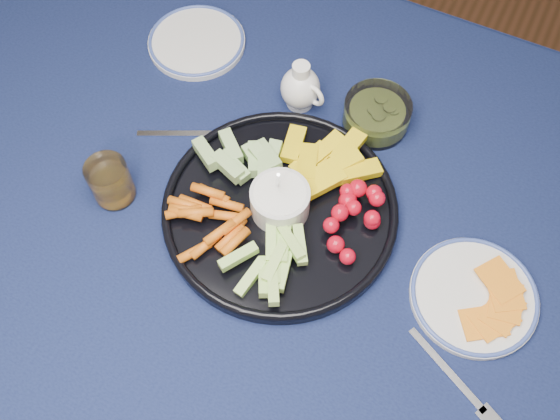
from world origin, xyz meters
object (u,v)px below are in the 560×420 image
at_px(crudite_platter, 279,206).
at_px(side_plate_extra, 197,41).
at_px(creamer_pitcher, 301,88).
at_px(dining_table, 313,243).
at_px(juice_tumbler, 111,183).
at_px(pickle_bowl, 376,115).
at_px(cheese_plate, 475,295).

distance_m(crudite_platter, side_plate_extra, 0.40).
bearing_deg(creamer_pitcher, dining_table, -58.42).
height_order(crudite_platter, creamer_pitcher, crudite_platter).
xyz_separation_m(creamer_pitcher, juice_tumbler, (-0.19, -0.31, -0.01)).
bearing_deg(side_plate_extra, creamer_pitcher, -9.69).
bearing_deg(dining_table, pickle_bowl, 86.67).
relative_size(dining_table, side_plate_extra, 9.02).
relative_size(dining_table, juice_tumbler, 20.84).
xyz_separation_m(dining_table, side_plate_extra, (-0.36, 0.24, 0.10)).
bearing_deg(crudite_platter, dining_table, 14.42).
xyz_separation_m(juice_tumbler, side_plate_extra, (-0.05, 0.35, -0.03)).
relative_size(dining_table, pickle_bowl, 14.35).
bearing_deg(side_plate_extra, pickle_bowl, -3.69).
distance_m(crudite_platter, creamer_pitcher, 0.23).
bearing_deg(pickle_bowl, side_plate_extra, 176.31).
height_order(pickle_bowl, side_plate_extra, pickle_bowl).
bearing_deg(pickle_bowl, creamer_pitcher, -173.24).
relative_size(cheese_plate, juice_tumbler, 2.42).
relative_size(creamer_pitcher, side_plate_extra, 0.53).
bearing_deg(dining_table, juice_tumbler, -161.98).
bearing_deg(juice_tumbler, cheese_plate, 8.39).
height_order(creamer_pitcher, juice_tumbler, creamer_pitcher).
bearing_deg(pickle_bowl, crudite_platter, -107.13).
xyz_separation_m(cheese_plate, side_plate_extra, (-0.63, 0.26, -0.00)).
bearing_deg(side_plate_extra, crudite_platter, -40.57).
bearing_deg(cheese_plate, crudite_platter, 179.76).
xyz_separation_m(crudite_platter, side_plate_extra, (-0.30, 0.26, -0.01)).
height_order(dining_table, cheese_plate, cheese_plate).
bearing_deg(dining_table, side_plate_extra, 146.06).
bearing_deg(crudite_platter, cheese_plate, -0.24).
relative_size(creamer_pitcher, pickle_bowl, 0.84).
distance_m(dining_table, juice_tumbler, 0.36).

